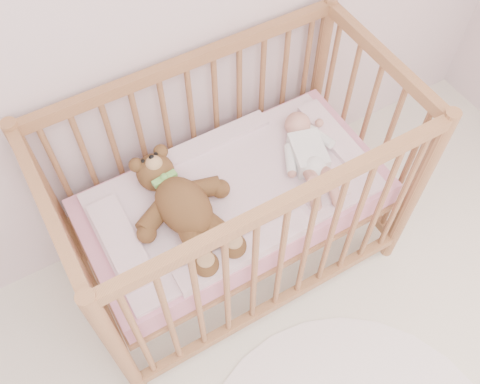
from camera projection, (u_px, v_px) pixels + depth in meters
crib at (234, 199)px, 2.18m from camera, size 1.36×0.76×1.00m
mattress at (234, 201)px, 2.19m from camera, size 1.22×0.62×0.13m
blanket at (234, 191)px, 2.13m from camera, size 1.10×0.58×0.06m
baby at (309, 150)px, 2.15m from camera, size 0.36×0.54×0.12m
teddy_bear at (184, 207)px, 1.99m from camera, size 0.48×0.64×0.17m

